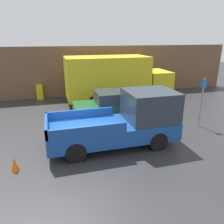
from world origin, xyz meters
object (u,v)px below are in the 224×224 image
pickup_truck (126,121)px  delivery_truck (114,78)px  parking_sign (202,100)px  newspaper_box (40,92)px  car (117,106)px  traffic_cone (15,164)px

pickup_truck → delivery_truck: bearing=77.8°
delivery_truck → parking_sign: size_ratio=2.88×
newspaper_box → parking_sign: bearing=-43.7°
pickup_truck → parking_sign: parking_sign is taller
pickup_truck → car: 2.84m
car → delivery_truck: size_ratio=0.63×
pickup_truck → delivery_truck: (1.35, 6.24, 0.65)m
traffic_cone → car: bearing=37.9°
car → parking_sign: size_ratio=1.83×
pickup_truck → delivery_truck: 6.42m
car → delivery_truck: delivery_truck is taller
newspaper_box → car: bearing=-53.3°
pickup_truck → car: (0.48, 2.80, -0.20)m
newspaper_box → traffic_cone: newspaper_box is taller
pickup_truck → car: size_ratio=1.16×
car → parking_sign: parking_sign is taller
parking_sign → delivery_truck: bearing=118.1°
pickup_truck → newspaper_box: 9.22m
pickup_truck → traffic_cone: 4.47m
delivery_truck → newspaper_box: delivery_truck is taller
parking_sign → pickup_truck: bearing=-169.5°
delivery_truck → newspaper_box: bearing=156.7°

